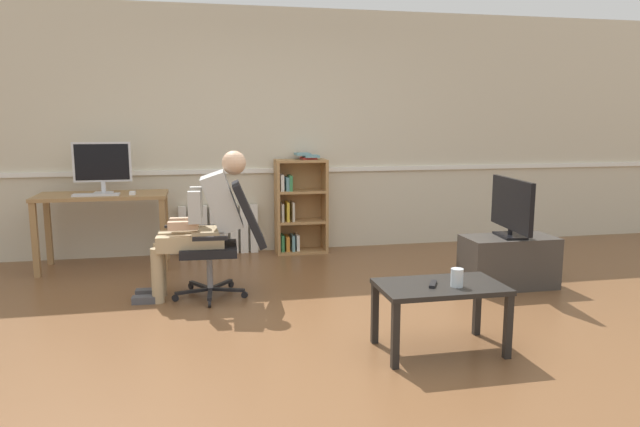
% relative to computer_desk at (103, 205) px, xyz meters
% --- Properties ---
extents(ground_plane, '(18.00, 18.00, 0.00)m').
position_rel_computer_desk_xyz_m(ground_plane, '(1.80, -2.15, -0.64)').
color(ground_plane, brown).
extents(back_wall, '(12.00, 0.13, 2.70)m').
position_rel_computer_desk_xyz_m(back_wall, '(1.80, 0.50, 0.71)').
color(back_wall, beige).
rests_on(back_wall, ground_plane).
extents(computer_desk, '(1.25, 0.58, 0.76)m').
position_rel_computer_desk_xyz_m(computer_desk, '(0.00, 0.00, 0.00)').
color(computer_desk, '#9E7547').
rests_on(computer_desk, ground_plane).
extents(imac_monitor, '(0.56, 0.14, 0.51)m').
position_rel_computer_desk_xyz_m(imac_monitor, '(0.01, 0.08, 0.41)').
color(imac_monitor, silver).
rests_on(imac_monitor, computer_desk).
extents(keyboard, '(0.44, 0.12, 0.02)m').
position_rel_computer_desk_xyz_m(keyboard, '(-0.03, -0.14, 0.12)').
color(keyboard, silver).
rests_on(keyboard, computer_desk).
extents(computer_mouse, '(0.06, 0.10, 0.03)m').
position_rel_computer_desk_xyz_m(computer_mouse, '(0.30, -0.12, 0.13)').
color(computer_mouse, white).
rests_on(computer_mouse, computer_desk).
extents(bookshelf, '(0.57, 0.29, 1.12)m').
position_rel_computer_desk_xyz_m(bookshelf, '(2.03, 0.29, -0.11)').
color(bookshelf, '#AD7F4C').
rests_on(bookshelf, ground_plane).
extents(radiator, '(0.87, 0.08, 0.55)m').
position_rel_computer_desk_xyz_m(radiator, '(1.15, 0.39, -0.37)').
color(radiator, white).
rests_on(radiator, ground_plane).
extents(office_chair, '(0.80, 0.62, 0.97)m').
position_rel_computer_desk_xyz_m(office_chair, '(1.17, -1.21, -0.12)').
color(office_chair, black).
rests_on(office_chair, ground_plane).
extents(person_seated, '(0.96, 0.40, 1.24)m').
position_rel_computer_desk_xyz_m(person_seated, '(0.98, -1.20, 0.01)').
color(person_seated, tan).
rests_on(person_seated, ground_plane).
extents(tv_stand, '(0.81, 0.41, 0.46)m').
position_rel_computer_desk_xyz_m(tv_stand, '(3.65, -1.45, -0.41)').
color(tv_stand, '#3D3833').
rests_on(tv_stand, ground_plane).
extents(tv_screen, '(0.23, 0.79, 0.52)m').
position_rel_computer_desk_xyz_m(tv_screen, '(3.65, -1.45, 0.09)').
color(tv_screen, black).
rests_on(tv_screen, tv_stand).
extents(coffee_table, '(0.80, 0.48, 0.45)m').
position_rel_computer_desk_xyz_m(coffee_table, '(2.45, -2.69, -0.26)').
color(coffee_table, black).
rests_on(coffee_table, ground_plane).
extents(drinking_glass, '(0.08, 0.08, 0.12)m').
position_rel_computer_desk_xyz_m(drinking_glass, '(2.53, -2.76, -0.14)').
color(drinking_glass, silver).
rests_on(drinking_glass, coffee_table).
extents(spare_remote, '(0.10, 0.15, 0.02)m').
position_rel_computer_desk_xyz_m(spare_remote, '(2.39, -2.70, -0.19)').
color(spare_remote, black).
rests_on(spare_remote, coffee_table).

